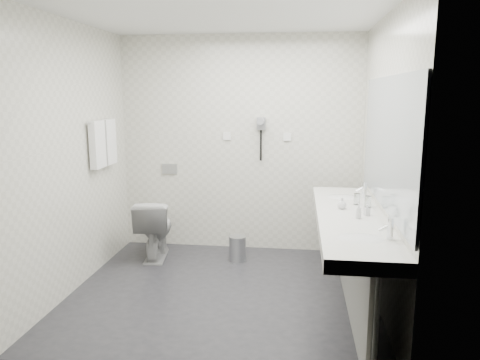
# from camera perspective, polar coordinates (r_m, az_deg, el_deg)

# --- Properties ---
(floor) EXTENTS (2.80, 2.80, 0.00)m
(floor) POSITION_cam_1_polar(r_m,az_deg,el_deg) (4.43, -2.24, -13.78)
(floor) COLOR #26252B
(floor) RESTS_ON ground
(ceiling) EXTENTS (2.80, 2.80, 0.00)m
(ceiling) POSITION_cam_1_polar(r_m,az_deg,el_deg) (4.09, -2.51, 20.04)
(ceiling) COLOR silver
(ceiling) RESTS_ON wall_back
(wall_back) EXTENTS (2.80, 0.00, 2.80)m
(wall_back) POSITION_cam_1_polar(r_m,az_deg,el_deg) (5.35, -0.02, 4.43)
(wall_back) COLOR silver
(wall_back) RESTS_ON floor
(wall_front) EXTENTS (2.80, 0.00, 2.80)m
(wall_front) POSITION_cam_1_polar(r_m,az_deg,el_deg) (2.82, -6.81, -1.39)
(wall_front) COLOR silver
(wall_front) RESTS_ON floor
(wall_left) EXTENTS (0.00, 2.60, 2.60)m
(wall_left) POSITION_cam_1_polar(r_m,az_deg,el_deg) (4.53, -20.14, 2.61)
(wall_left) COLOR silver
(wall_left) RESTS_ON floor
(wall_right) EXTENTS (0.00, 2.60, 2.60)m
(wall_right) POSITION_cam_1_polar(r_m,az_deg,el_deg) (4.08, 17.41, 1.95)
(wall_right) COLOR silver
(wall_right) RESTS_ON floor
(vanity_counter) EXTENTS (0.55, 2.20, 0.10)m
(vanity_counter) POSITION_cam_1_polar(r_m,az_deg,el_deg) (3.94, 13.59, -4.86)
(vanity_counter) COLOR white
(vanity_counter) RESTS_ON floor
(vanity_panel) EXTENTS (0.03, 2.15, 0.75)m
(vanity_panel) POSITION_cam_1_polar(r_m,az_deg,el_deg) (4.08, 13.67, -10.63)
(vanity_panel) COLOR gray
(vanity_panel) RESTS_ON floor
(vanity_post_near) EXTENTS (0.06, 0.06, 0.75)m
(vanity_post_near) POSITION_cam_1_polar(r_m,az_deg,el_deg) (3.14, 16.35, -17.51)
(vanity_post_near) COLOR silver
(vanity_post_near) RESTS_ON floor
(vanity_post_far) EXTENTS (0.06, 0.06, 0.75)m
(vanity_post_far) POSITION_cam_1_polar(r_m,az_deg,el_deg) (5.06, 12.76, -6.36)
(vanity_post_far) COLOR silver
(vanity_post_far) RESTS_ON floor
(mirror) EXTENTS (0.02, 2.20, 1.05)m
(mirror) POSITION_cam_1_polar(r_m,az_deg,el_deg) (3.86, 17.86, 4.44)
(mirror) COLOR #B2BCC6
(mirror) RESTS_ON wall_right
(basin_near) EXTENTS (0.40, 0.31, 0.05)m
(basin_near) POSITION_cam_1_polar(r_m,az_deg,el_deg) (3.31, 14.80, -7.28)
(basin_near) COLOR white
(basin_near) RESTS_ON vanity_counter
(basin_far) EXTENTS (0.40, 0.31, 0.05)m
(basin_far) POSITION_cam_1_polar(r_m,az_deg,el_deg) (4.56, 12.75, -2.25)
(basin_far) COLOR white
(basin_far) RESTS_ON vanity_counter
(faucet_near) EXTENTS (0.04, 0.04, 0.15)m
(faucet_near) POSITION_cam_1_polar(r_m,az_deg,el_deg) (3.32, 18.23, -5.81)
(faucet_near) COLOR silver
(faucet_near) RESTS_ON vanity_counter
(faucet_far) EXTENTS (0.04, 0.04, 0.15)m
(faucet_far) POSITION_cam_1_polar(r_m,az_deg,el_deg) (4.56, 15.24, -1.20)
(faucet_far) COLOR silver
(faucet_far) RESTS_ON vanity_counter
(soap_bottle_a) EXTENTS (0.06, 0.06, 0.09)m
(soap_bottle_a) POSITION_cam_1_polar(r_m,az_deg,el_deg) (3.91, 15.55, -3.61)
(soap_bottle_a) COLOR silver
(soap_bottle_a) RESTS_ON vanity_counter
(soap_bottle_b) EXTENTS (0.09, 0.09, 0.10)m
(soap_bottle_b) POSITION_cam_1_polar(r_m,az_deg,el_deg) (4.08, 12.60, -2.84)
(soap_bottle_b) COLOR silver
(soap_bottle_b) RESTS_ON vanity_counter
(soap_bottle_c) EXTENTS (0.06, 0.06, 0.12)m
(soap_bottle_c) POSITION_cam_1_polar(r_m,az_deg,el_deg) (3.79, 14.57, -3.78)
(soap_bottle_c) COLOR silver
(soap_bottle_c) RESTS_ON vanity_counter
(glass_left) EXTENTS (0.06, 0.06, 0.10)m
(glass_left) POSITION_cam_1_polar(r_m,az_deg,el_deg) (4.19, 15.67, -2.61)
(glass_left) COLOR silver
(glass_left) RESTS_ON vanity_counter
(glass_right) EXTENTS (0.07, 0.07, 0.10)m
(glass_right) POSITION_cam_1_polar(r_m,az_deg,el_deg) (4.26, 14.38, -2.32)
(glass_right) COLOR silver
(glass_right) RESTS_ON vanity_counter
(toilet) EXTENTS (0.47, 0.72, 0.68)m
(toilet) POSITION_cam_1_polar(r_m,az_deg,el_deg) (5.28, -10.59, -5.94)
(toilet) COLOR white
(toilet) RESTS_ON floor
(flush_plate) EXTENTS (0.18, 0.02, 0.12)m
(flush_plate) POSITION_cam_1_polar(r_m,az_deg,el_deg) (5.55, -8.78, 1.40)
(flush_plate) COLOR #B2B5BA
(flush_plate) RESTS_ON wall_back
(pedal_bin) EXTENTS (0.23, 0.23, 0.27)m
(pedal_bin) POSITION_cam_1_polar(r_m,az_deg,el_deg) (5.15, -0.31, -8.60)
(pedal_bin) COLOR #B2B5BA
(pedal_bin) RESTS_ON floor
(bin_lid) EXTENTS (0.19, 0.19, 0.02)m
(bin_lid) POSITION_cam_1_polar(r_m,az_deg,el_deg) (5.10, -0.31, -7.10)
(bin_lid) COLOR #B2B5BA
(bin_lid) RESTS_ON pedal_bin
(towel_rail) EXTENTS (0.02, 0.62, 0.02)m
(towel_rail) POSITION_cam_1_polar(r_m,az_deg,el_deg) (4.97, -16.93, 6.95)
(towel_rail) COLOR silver
(towel_rail) RESTS_ON wall_left
(towel_near) EXTENTS (0.07, 0.24, 0.48)m
(towel_near) POSITION_cam_1_polar(r_m,az_deg,el_deg) (4.86, -17.36, 4.24)
(towel_near) COLOR white
(towel_near) RESTS_ON towel_rail
(towel_far) EXTENTS (0.07, 0.24, 0.48)m
(towel_far) POSITION_cam_1_polar(r_m,az_deg,el_deg) (5.11, -16.06, 4.61)
(towel_far) COLOR white
(towel_far) RESTS_ON towel_rail
(dryer_cradle) EXTENTS (0.10, 0.04, 0.14)m
(dryer_cradle) POSITION_cam_1_polar(r_m,az_deg,el_deg) (5.27, 2.66, 7.05)
(dryer_cradle) COLOR gray
(dryer_cradle) RESTS_ON wall_back
(dryer_barrel) EXTENTS (0.08, 0.14, 0.08)m
(dryer_barrel) POSITION_cam_1_polar(r_m,az_deg,el_deg) (5.20, 2.60, 7.33)
(dryer_barrel) COLOR gray
(dryer_barrel) RESTS_ON dryer_cradle
(dryer_cord) EXTENTS (0.02, 0.02, 0.35)m
(dryer_cord) POSITION_cam_1_polar(r_m,az_deg,el_deg) (5.28, 2.62, 4.33)
(dryer_cord) COLOR black
(dryer_cord) RESTS_ON dryer_cradle
(switch_plate_a) EXTENTS (0.09, 0.02, 0.09)m
(switch_plate_a) POSITION_cam_1_polar(r_m,az_deg,el_deg) (5.35, -1.63, 5.50)
(switch_plate_a) COLOR white
(switch_plate_a) RESTS_ON wall_back
(switch_plate_b) EXTENTS (0.09, 0.02, 0.09)m
(switch_plate_b) POSITION_cam_1_polar(r_m,az_deg,el_deg) (5.29, 5.91, 5.38)
(switch_plate_b) COLOR white
(switch_plate_b) RESTS_ON wall_back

